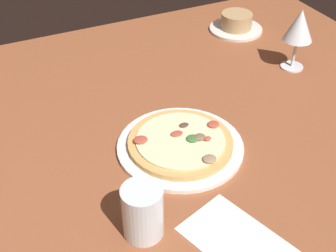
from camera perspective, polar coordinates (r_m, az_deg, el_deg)
dining_table at (r=103.45cm, az=-1.45°, el=-0.86°), size 150.00×110.00×4.00cm
pizza_main at (r=95.44cm, az=1.59°, el=-2.31°), size 26.94×26.94×3.37cm
ramekin_on_saucer at (r=144.20cm, az=8.63°, el=12.70°), size 16.38×16.38×5.55cm
wine_glass_near at (r=122.87cm, az=16.30°, el=11.94°), size 7.70×7.70×16.60cm
water_glass at (r=77.43cm, az=-3.21°, el=-11.08°), size 7.15×7.15×10.15cm
paper_menu at (r=79.84cm, az=9.14°, el=-14.49°), size 17.58×22.71×0.30cm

